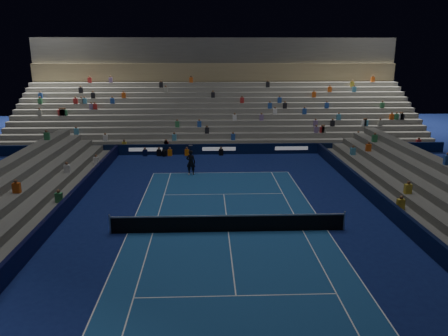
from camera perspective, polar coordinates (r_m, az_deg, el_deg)
name	(u,v)px	position (r m, az deg, el deg)	size (l,w,h in m)	color
ground	(228,232)	(23.72, 0.57, -8.49)	(90.00, 90.00, 0.00)	#0E1955
court_surface	(228,232)	(23.72, 0.57, -8.48)	(10.97, 23.77, 0.01)	navy
sponsor_barrier_far	(219,149)	(41.21, -0.68, 2.54)	(44.00, 0.25, 1.00)	black
sponsor_barrier_east	(403,221)	(25.86, 22.73, -6.49)	(0.25, 37.00, 1.00)	black
sponsor_barrier_west	(48,226)	(25.03, -22.39, -7.16)	(0.25, 37.00, 1.00)	black
grandstand_main	(217,107)	(49.99, -0.99, 8.13)	(44.00, 15.20, 11.20)	slate
tennis_net	(228,223)	(23.52, 0.57, -7.36)	(12.90, 0.10, 1.10)	#B2B2B7
tennis_player	(191,162)	(34.27, -4.43, 0.75)	(0.73, 0.48, 2.01)	black
broadcast_camera	(164,153)	(40.89, -7.95, 2.00)	(0.51, 0.91, 0.57)	black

